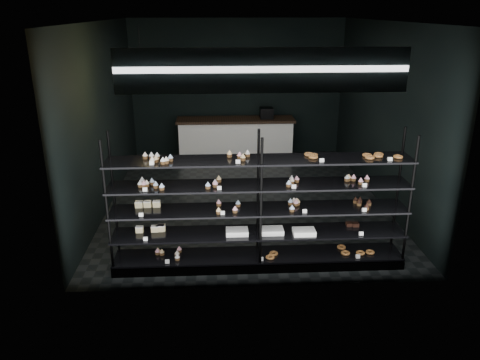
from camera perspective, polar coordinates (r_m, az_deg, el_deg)
The scene contains 5 objects.
room at distance 8.42m, azimuth 0.66°, elevation 7.86°, with size 5.01×6.01×3.20m.
display_shelf at distance 6.41m, azimuth 2.10°, elevation -5.41°, with size 4.00×0.50×1.91m.
signage at distance 5.35m, azimuth 2.79°, elevation 13.19°, with size 3.30×0.05×0.50m.
pendant_lamp at distance 7.34m, azimuth -11.91°, elevation 12.36°, with size 0.31×0.31×0.88m.
service_counter at distance 11.10m, azimuth -0.49°, elevation 5.08°, with size 2.74×0.65×1.23m.
Camera 1 is at (-0.54, -8.21, 3.40)m, focal length 35.00 mm.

